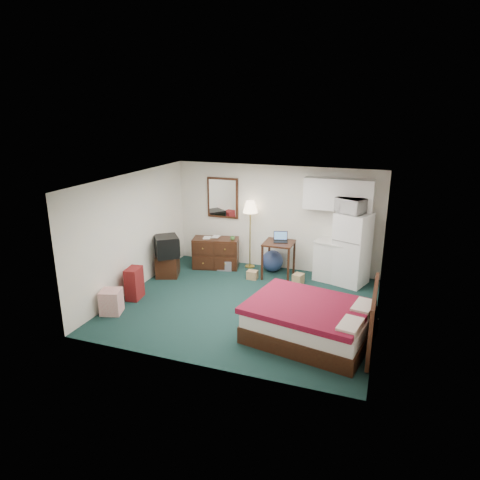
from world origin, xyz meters
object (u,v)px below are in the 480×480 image
at_px(suitcase, 134,283).
at_px(desk, 278,260).
at_px(kitchen_counter, 335,261).
at_px(bed, 310,322).
at_px(floor_lamp, 250,235).
at_px(fridge, 352,249).
at_px(dresser, 216,253).
at_px(tv_stand, 168,266).

bearing_deg(suitcase, desk, 32.94).
xyz_separation_m(kitchen_counter, bed, (-0.04, -2.79, -0.14)).
relative_size(floor_lamp, fridge, 1.03).
relative_size(desk, fridge, 0.52).
xyz_separation_m(dresser, fridge, (3.21, 0.08, 0.43)).
height_order(fridge, suitcase, fridge).
bearing_deg(fridge, floor_lamp, -166.03).
relative_size(dresser, desk, 1.30).
xyz_separation_m(fridge, bed, (-0.39, -2.70, -0.49)).
distance_m(kitchen_counter, suitcase, 4.44).
height_order(dresser, suitcase, dresser).
bearing_deg(floor_lamp, kitchen_counter, -3.85).
xyz_separation_m(desk, kitchen_counter, (1.26, 0.26, 0.03)).
height_order(kitchen_counter, suitcase, kitchen_counter).
distance_m(bed, tv_stand, 4.05).
bearing_deg(desk, kitchen_counter, 11.12).
distance_m(dresser, kitchen_counter, 2.86).
bearing_deg(floor_lamp, suitcase, -123.00).
relative_size(dresser, tv_stand, 2.03).
relative_size(kitchen_counter, tv_stand, 1.66).
distance_m(floor_lamp, suitcase, 3.07).
xyz_separation_m(floor_lamp, kitchen_counter, (2.08, -0.14, -0.38)).
bearing_deg(suitcase, tv_stand, 81.02).
height_order(dresser, floor_lamp, floor_lamp).
bearing_deg(fridge, tv_stand, -147.15).
bearing_deg(suitcase, kitchen_counter, 24.89).
xyz_separation_m(bed, tv_stand, (-3.66, 1.73, -0.06)).
distance_m(floor_lamp, fridge, 2.44).
xyz_separation_m(desk, bed, (1.21, -2.53, -0.11)).
relative_size(floor_lamp, kitchen_counter, 1.85).
bearing_deg(dresser, bed, -56.66).
bearing_deg(bed, dresser, 147.85).
relative_size(desk, bed, 0.43).
bearing_deg(kitchen_counter, tv_stand, -149.62).
bearing_deg(suitcase, floor_lamp, 49.12).
bearing_deg(dresser, floor_lamp, 8.27).
bearing_deg(floor_lamp, tv_stand, -143.61).
distance_m(floor_lamp, bed, 3.61).
distance_m(desk, bed, 2.81).
xyz_separation_m(fridge, suitcase, (-4.08, -2.31, -0.48)).
relative_size(dresser, kitchen_counter, 1.22).
relative_size(bed, tv_stand, 3.61).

